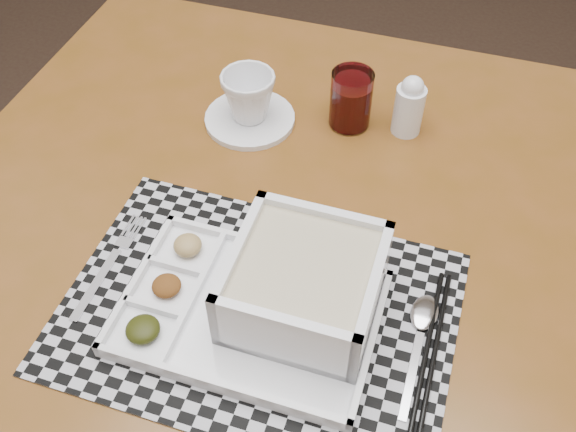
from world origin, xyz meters
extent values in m
cube|color=#5D3A11|center=(0.89, 0.10, 0.79)|extent=(1.17, 1.17, 0.04)
cylinder|color=#5D3A11|center=(0.36, 0.55, 0.39)|extent=(0.05, 0.05, 0.77)
cylinder|color=#5D3A11|center=(1.34, 0.62, 0.39)|extent=(0.05, 0.05, 0.77)
cube|color=#5D3A11|center=(0.85, 0.57, 0.73)|extent=(0.94, 0.11, 0.09)
cube|color=#5D3A11|center=(0.42, 0.06, 0.73)|extent=(0.11, 0.94, 0.09)
cube|color=#AAAAB1|center=(0.90, -0.02, 0.82)|extent=(0.52, 0.39, 0.00)
cube|color=white|center=(0.90, -0.04, 0.82)|extent=(0.34, 0.24, 0.01)
cube|color=white|center=(0.89, 0.07, 0.83)|extent=(0.32, 0.03, 0.01)
cube|color=white|center=(0.90, -0.14, 0.83)|extent=(0.32, 0.03, 0.01)
cube|color=white|center=(0.74, -0.05, 0.83)|extent=(0.03, 0.22, 0.01)
cube|color=white|center=(1.05, -0.02, 0.83)|extent=(0.03, 0.22, 0.01)
cube|color=white|center=(0.82, -0.04, 0.83)|extent=(0.02, 0.20, 0.01)
cube|color=white|center=(0.78, -0.08, 0.83)|extent=(0.08, 0.01, 0.01)
cube|color=white|center=(0.78, -0.01, 0.83)|extent=(0.08, 0.01, 0.01)
ellipsoid|color=black|center=(0.79, -0.11, 0.84)|extent=(0.04, 0.04, 0.02)
ellipsoid|color=#47210B|center=(0.78, -0.04, 0.84)|extent=(0.04, 0.04, 0.02)
ellipsoid|color=olive|center=(0.78, 0.02, 0.84)|extent=(0.04, 0.04, 0.02)
cube|color=white|center=(0.95, 0.00, 0.83)|extent=(0.19, 0.19, 0.01)
cube|color=white|center=(0.95, 0.09, 0.88)|extent=(0.18, 0.03, 0.09)
cube|color=white|center=(0.96, -0.08, 0.88)|extent=(0.18, 0.03, 0.09)
cube|color=white|center=(0.87, 0.00, 0.88)|extent=(0.03, 0.18, 0.09)
cube|color=white|center=(1.04, 0.01, 0.88)|extent=(0.03, 0.18, 0.09)
cube|color=#C4B791|center=(0.95, 0.00, 0.87)|extent=(0.17, 0.17, 0.08)
cube|color=silver|center=(0.69, -0.07, 0.82)|extent=(0.02, 0.12, 0.00)
cube|color=silver|center=(0.68, 0.01, 0.82)|extent=(0.02, 0.02, 0.00)
cube|color=silver|center=(0.67, 0.04, 0.82)|extent=(0.01, 0.04, 0.00)
cube|color=silver|center=(0.68, 0.04, 0.82)|extent=(0.01, 0.04, 0.00)
cube|color=silver|center=(0.68, 0.04, 0.82)|extent=(0.01, 0.04, 0.00)
cube|color=silver|center=(0.69, 0.04, 0.82)|extent=(0.01, 0.04, 0.00)
cube|color=silver|center=(1.11, -0.04, 0.82)|extent=(0.02, 0.12, 0.00)
ellipsoid|color=silver|center=(1.10, 0.05, 0.82)|extent=(0.04, 0.06, 0.01)
cylinder|color=black|center=(1.11, 0.00, 0.82)|extent=(0.03, 0.24, 0.01)
cylinder|color=black|center=(1.12, 0.00, 0.82)|extent=(0.03, 0.24, 0.01)
cylinder|color=white|center=(0.74, 0.32, 0.82)|extent=(0.15, 0.15, 0.01)
imported|color=white|center=(0.74, 0.32, 0.87)|extent=(0.12, 0.12, 0.08)
cylinder|color=white|center=(0.89, 0.37, 0.87)|extent=(0.07, 0.07, 0.10)
cylinder|color=#410506|center=(0.89, 0.37, 0.85)|extent=(0.06, 0.06, 0.08)
cylinder|color=white|center=(0.98, 0.39, 0.86)|extent=(0.05, 0.05, 0.08)
sphere|color=white|center=(0.98, 0.39, 0.90)|extent=(0.04, 0.04, 0.04)
camera|label=1|loc=(1.11, -0.42, 1.52)|focal=40.00mm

